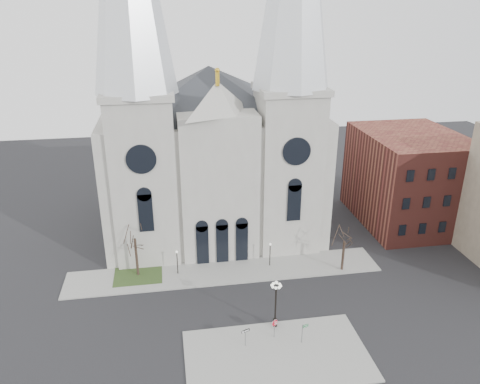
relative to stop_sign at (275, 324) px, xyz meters
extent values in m
plane|color=black|center=(-3.33, 2.42, -1.74)|extent=(160.00, 160.00, 0.00)
cube|color=gray|center=(-0.33, -2.58, -1.67)|extent=(18.00, 10.00, 0.14)
cube|color=gray|center=(-3.33, 13.42, -1.67)|extent=(40.00, 6.00, 0.14)
cube|color=#27401B|center=(-14.33, 14.42, -1.65)|extent=(6.00, 5.00, 0.18)
cube|color=#A29F97|center=(-3.33, 28.42, 7.26)|extent=(30.00, 24.00, 18.00)
pyramid|color=#2D3035|center=(-3.33, 28.42, 22.26)|extent=(33.00, 26.40, 6.00)
cube|color=#A29F97|center=(-12.83, 19.92, 9.26)|extent=(8.00, 8.00, 22.00)
cylinder|color=black|center=(-12.83, 15.87, 13.26)|extent=(3.60, 0.30, 3.60)
cube|color=#A29F97|center=(6.17, 19.92, 9.26)|extent=(8.00, 8.00, 22.00)
cylinder|color=black|center=(6.17, 15.87, 13.26)|extent=(3.60, 0.30, 3.60)
cube|color=#A29F97|center=(-3.33, 18.42, 8.01)|extent=(10.00, 5.00, 19.50)
pyramid|color=#A29F97|center=(-3.33, 18.42, 19.76)|extent=(11.00, 5.00, 4.00)
cube|color=maroon|center=(26.67, 24.42, 5.26)|extent=(14.00, 18.00, 14.00)
cylinder|color=black|center=(-14.33, 14.42, 0.89)|extent=(0.32, 0.32, 5.25)
cylinder|color=black|center=(11.67, 11.42, 0.36)|extent=(0.32, 0.32, 4.20)
cylinder|color=black|center=(-9.33, 13.92, -0.10)|extent=(0.12, 0.12, 3.00)
sphere|color=white|center=(-9.33, 13.92, 1.50)|extent=(0.32, 0.32, 0.32)
cylinder|color=black|center=(2.67, 13.92, -0.10)|extent=(0.12, 0.12, 3.00)
sphere|color=white|center=(2.67, 13.92, 1.50)|extent=(0.32, 0.32, 0.32)
cylinder|color=slate|center=(0.00, 0.00, -0.53)|extent=(0.08, 0.08, 2.14)
cylinder|color=#B50C1D|center=(0.00, 0.00, 0.22)|extent=(0.74, 0.11, 0.74)
cylinder|color=white|center=(0.00, 0.00, 0.22)|extent=(0.80, 0.09, 0.80)
cube|color=white|center=(0.00, 0.00, 0.34)|extent=(0.41, 0.06, 0.09)
cube|color=white|center=(0.00, 0.00, 0.10)|extent=(0.46, 0.06, 0.09)
cylinder|color=black|center=(0.49, 1.75, 0.89)|extent=(0.17, 0.17, 4.97)
cylinder|color=black|center=(0.49, 1.75, -1.16)|extent=(0.48, 0.48, 0.86)
sphere|color=white|center=(0.49, 1.75, 3.86)|extent=(0.35, 0.35, 0.35)
cylinder|color=slate|center=(-3.16, -0.77, -0.56)|extent=(0.09, 0.09, 2.08)
cube|color=black|center=(-3.16, -0.77, 0.23)|extent=(0.86, 0.37, 0.30)
cylinder|color=slate|center=(2.57, -1.25, -0.50)|extent=(0.09, 0.09, 2.20)
cube|color=#0C5A25|center=(2.91, -1.15, 0.45)|extent=(0.60, 0.20, 0.15)
cube|color=#0C5A25|center=(2.91, -1.15, 0.25)|extent=(0.60, 0.20, 0.15)
camera|label=1|loc=(-9.83, -37.88, 30.73)|focal=35.00mm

